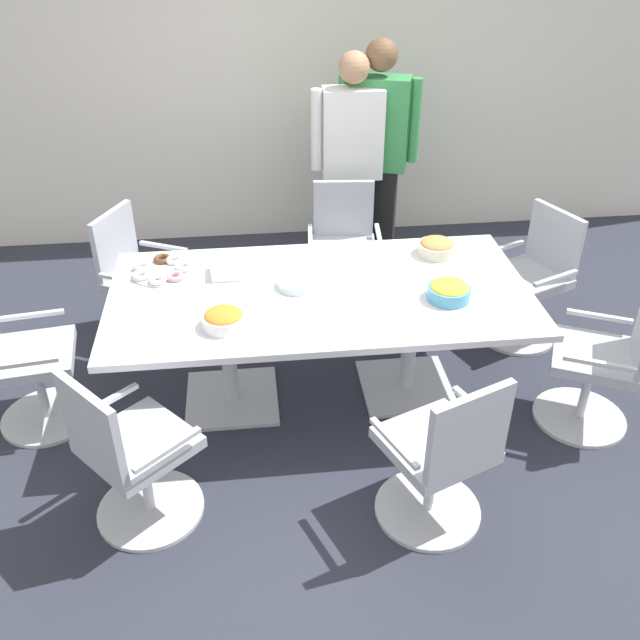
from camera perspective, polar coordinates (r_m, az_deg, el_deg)
ground_plane at (r=4.38m, az=0.00°, el=-6.11°), size 10.00×10.00×0.01m
back_wall at (r=5.95m, az=-2.77°, el=19.71°), size 8.00×0.10×2.80m
conference_table at (r=4.01m, az=0.00°, el=0.90°), size 2.40×1.20×0.75m
office_chair_0 at (r=4.24m, az=22.28°, el=-3.51°), size 0.72×0.72×0.91m
office_chair_1 at (r=4.93m, az=16.94°, el=2.92°), size 0.71×0.71×0.91m
office_chair_2 at (r=5.09m, az=1.97°, el=5.44°), size 0.59×0.59×0.91m
office_chair_3 at (r=4.87m, az=-14.53°, el=2.92°), size 0.72×0.72×0.91m
office_chair_4 at (r=4.28m, az=-23.22°, el=-3.41°), size 0.61×0.61×0.91m
office_chair_5 at (r=3.48m, az=-15.32°, el=-10.93°), size 0.76×0.76×0.91m
office_chair_6 at (r=3.41m, az=9.95°, el=-11.26°), size 0.71×0.71×0.91m
person_standing_0 at (r=5.33m, az=2.62°, el=12.55°), size 0.61×0.23×1.73m
person_standing_1 at (r=5.42m, az=4.72°, el=13.28°), size 0.61×0.34×1.80m
snack_bowl_chips_yellow at (r=3.91m, az=10.59°, el=2.40°), size 0.24×0.24×0.11m
snack_bowl_chips_orange at (r=3.64m, az=-7.95°, el=0.11°), size 0.23×0.23×0.10m
snack_bowl_cookies at (r=4.38m, az=9.59°, el=5.98°), size 0.23×0.23×0.11m
donut_platter at (r=4.23m, az=-12.87°, el=4.04°), size 0.36×0.37×0.04m
plate_stack at (r=3.98m, az=-1.85°, el=3.03°), size 0.24×0.24×0.04m
napkin_pile at (r=4.13m, az=-7.65°, el=4.15°), size 0.18×0.18×0.07m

